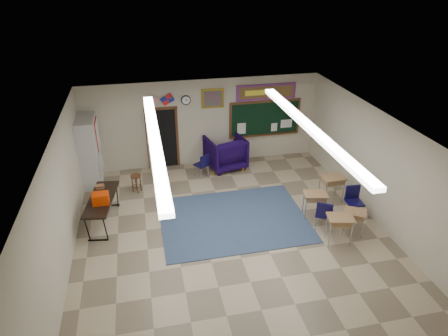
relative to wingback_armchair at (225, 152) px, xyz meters
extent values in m
plane|color=tan|center=(-0.67, -3.98, -0.56)|extent=(9.00, 9.00, 0.00)
cube|color=#ABA58B|center=(-0.67, 0.52, 0.94)|extent=(8.00, 0.04, 3.00)
cube|color=#ABA58B|center=(-4.67, -3.98, 0.94)|extent=(0.04, 9.00, 3.00)
cube|color=#ABA58B|center=(3.33, -3.98, 0.94)|extent=(0.04, 9.00, 3.00)
cube|color=silver|center=(-0.67, -3.98, 2.44)|extent=(8.00, 9.00, 0.04)
cube|color=navy|center=(-0.47, -3.18, -0.55)|extent=(4.00, 3.00, 0.02)
cube|color=black|center=(-2.07, 0.51, 0.49)|extent=(0.95, 0.04, 2.10)
cube|color=white|center=(-2.42, 0.06, 0.47)|extent=(0.35, 0.86, 2.05)
cube|color=#502D16|center=(1.53, 0.49, 0.94)|extent=(2.55, 0.05, 1.30)
cube|color=black|center=(1.53, 0.47, 0.94)|extent=(2.40, 0.03, 1.15)
cube|color=#502D16|center=(1.53, 0.43, 0.34)|extent=(2.40, 0.12, 0.04)
cube|color=red|center=(1.53, 0.49, 1.89)|extent=(2.10, 0.04, 0.55)
cube|color=brown|center=(1.53, 0.47, 1.89)|extent=(1.90, 0.03, 0.40)
cube|color=olive|center=(-0.32, 0.49, 1.79)|extent=(0.75, 0.05, 0.65)
cube|color=#A51466|center=(-0.32, 0.47, 1.79)|extent=(0.62, 0.03, 0.52)
cylinder|color=black|center=(-1.22, 0.49, 1.79)|extent=(0.32, 0.05, 0.32)
cylinder|color=white|center=(-1.22, 0.47, 1.79)|extent=(0.26, 0.02, 0.26)
cube|color=#B5B4B0|center=(-4.39, -0.13, 0.54)|extent=(0.55, 1.25, 2.20)
imported|color=black|center=(0.00, 0.00, 0.00)|extent=(1.44, 1.47, 1.12)
cube|color=#996B47|center=(1.75, -3.51, 0.18)|extent=(0.72, 0.60, 0.04)
cube|color=brown|center=(1.75, -3.51, 0.07)|extent=(0.62, 0.51, 0.13)
cube|color=#996B47|center=(2.59, -2.83, 0.23)|extent=(0.71, 0.55, 0.05)
cube|color=brown|center=(2.59, -2.83, 0.12)|extent=(0.61, 0.46, 0.14)
cube|color=#996B47|center=(1.88, -4.72, 0.18)|extent=(0.73, 0.60, 0.04)
cube|color=brown|center=(1.88, -4.72, 0.08)|extent=(0.63, 0.51, 0.13)
cube|color=#996B47|center=(2.43, -4.45, 0.11)|extent=(0.71, 0.66, 0.04)
cube|color=brown|center=(2.43, -4.45, 0.01)|extent=(0.61, 0.56, 0.11)
cube|color=black|center=(-3.97, -2.54, 0.19)|extent=(0.91, 1.94, 0.05)
cube|color=#C13303|center=(-3.95, -2.80, 0.36)|extent=(0.42, 0.31, 0.29)
cylinder|color=#4C2B16|center=(-3.05, -1.04, -0.02)|extent=(0.32, 0.32, 0.04)
torus|color=#4C2B16|center=(-3.05, -1.04, -0.37)|extent=(0.26, 0.26, 0.02)
camera|label=1|loc=(-2.70, -12.11, 5.84)|focal=32.00mm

